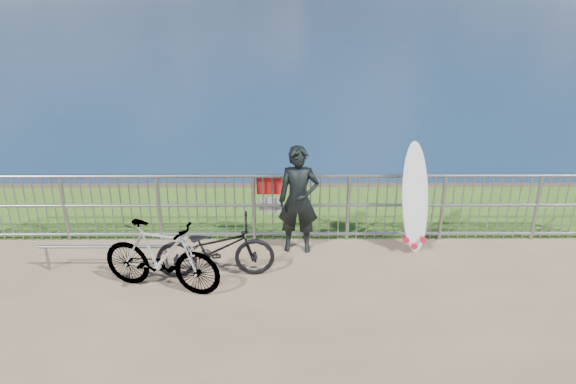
{
  "coord_description": "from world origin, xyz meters",
  "views": [
    {
      "loc": [
        0.01,
        -6.51,
        4.23
      ],
      "look_at": [
        0.04,
        1.2,
        1.0
      ],
      "focal_mm": 35.0,
      "sensor_mm": 36.0,
      "label": 1
    }
  ],
  "objects_px": {
    "surfer": "(299,200)",
    "bicycle_near": "(215,248)",
    "surfboard": "(415,202)",
    "bicycle_far": "(161,256)"
  },
  "relations": [
    {
      "from": "surfboard",
      "to": "surfer",
      "type": "bearing_deg",
      "value": -179.05
    },
    {
      "from": "surfboard",
      "to": "bicycle_near",
      "type": "height_order",
      "value": "surfboard"
    },
    {
      "from": "surfer",
      "to": "bicycle_near",
      "type": "xyz_separation_m",
      "value": [
        -1.19,
        -0.77,
        -0.4
      ]
    },
    {
      "from": "surfer",
      "to": "surfboard",
      "type": "bearing_deg",
      "value": 4.26
    },
    {
      "from": "surfboard",
      "to": "bicycle_far",
      "type": "xyz_separation_m",
      "value": [
        -3.65,
        -1.16,
        -0.28
      ]
    },
    {
      "from": "surfer",
      "to": "bicycle_near",
      "type": "height_order",
      "value": "surfer"
    },
    {
      "from": "bicycle_near",
      "to": "bicycle_far",
      "type": "bearing_deg",
      "value": 113.45
    },
    {
      "from": "surfer",
      "to": "surfboard",
      "type": "distance_m",
      "value": 1.78
    },
    {
      "from": "surfboard",
      "to": "bicycle_near",
      "type": "relative_size",
      "value": 1.03
    },
    {
      "from": "bicycle_near",
      "to": "surfboard",
      "type": "bearing_deg",
      "value": -78.84
    }
  ]
}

